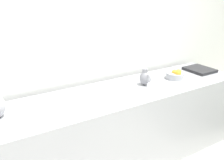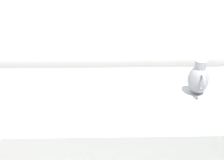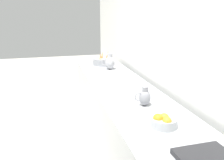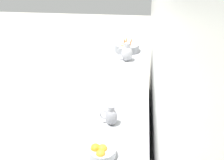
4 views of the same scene
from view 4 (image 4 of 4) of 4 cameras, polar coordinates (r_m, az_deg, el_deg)
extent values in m
cube|color=white|center=(2.35, 10.92, 3.41)|extent=(0.10, 7.57, 3.00)
cube|color=#9EA0A5|center=(3.31, 0.53, -9.80)|extent=(0.72, 3.33, 0.88)
cylinder|color=gray|center=(4.27, 2.99, 6.39)|extent=(0.35, 0.35, 0.11)
torus|color=gray|center=(4.29, 2.97, 5.79)|extent=(0.21, 0.21, 0.01)
cone|color=orange|center=(4.20, 3.75, 7.51)|extent=(0.08, 0.06, 0.17)
cone|color=orange|center=(4.29, 2.47, 7.80)|extent=(0.04, 0.07, 0.12)
cone|color=orange|center=(4.27, 2.82, 7.71)|extent=(0.06, 0.05, 0.14)
ellipsoid|color=tan|center=(4.27, 2.16, 7.07)|extent=(0.05, 0.04, 0.04)
ellipsoid|color=tan|center=(4.22, 3.27, 6.88)|extent=(0.06, 0.05, 0.05)
ellipsoid|color=#9E7F56|center=(4.19, 2.00, 6.71)|extent=(0.05, 0.04, 0.04)
cylinder|color=#ADAFB5|center=(2.27, -1.95, -14.25)|extent=(0.21, 0.21, 0.07)
sphere|color=orange|center=(2.25, -1.91, -13.55)|extent=(0.08, 0.08, 0.08)
sphere|color=orange|center=(2.26, -3.27, -13.42)|extent=(0.08, 0.08, 0.08)
sphere|color=orange|center=(2.21, -2.28, -14.50)|extent=(0.07, 0.07, 0.07)
ellipsoid|color=#A3A3A8|center=(3.92, 2.99, 5.28)|extent=(0.15, 0.15, 0.21)
cylinder|color=#A3A3A8|center=(3.88, 3.03, 6.94)|extent=(0.08, 0.08, 0.06)
torus|color=#A3A3A8|center=(3.92, 1.80, 5.60)|extent=(0.11, 0.01, 0.11)
ellipsoid|color=gray|center=(2.59, -0.13, -7.31)|extent=(0.11, 0.11, 0.16)
cylinder|color=gray|center=(2.54, -0.13, -5.62)|extent=(0.06, 0.06, 0.04)
torus|color=gray|center=(2.59, -1.48, -6.95)|extent=(0.09, 0.01, 0.09)
camera|label=1|loc=(4.43, -25.60, 17.39)|focal=39.76mm
camera|label=2|loc=(3.17, -24.96, 10.31)|focal=46.47mm
camera|label=3|loc=(1.28, -60.30, -19.87)|focal=37.03mm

